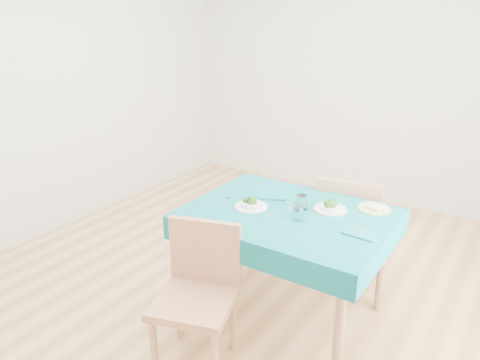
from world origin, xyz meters
The scene contains 16 objects.
room_shell centered at (0.00, 0.00, 1.35)m, with size 4.02×4.52×2.73m.
table centered at (0.46, -0.13, 0.38)m, with size 1.28×0.98×0.76m, color #08545D.
chair_near centered at (0.26, -0.87, 0.55)m, with size 0.44×0.48×1.10m, color #996847.
chair_far centered at (0.63, 0.60, 0.58)m, with size 0.46×0.51×1.16m, color #996847.
bowl_near centered at (0.22, -0.19, 0.79)m, with size 0.22×0.22×0.07m, color white, non-canonical shape.
bowl_far centered at (0.67, 0.06, 0.79)m, with size 0.22×0.22×0.07m, color white, non-canonical shape.
fork_near centered at (-0.01, -0.21, 0.76)m, with size 0.02×0.16×0.00m, color silver.
knife_near centered at (0.38, -0.26, 0.76)m, with size 0.02×0.20×0.00m, color silver.
fork_far centered at (0.44, -0.04, 0.76)m, with size 0.02×0.16×0.00m, color silver.
knife_far centered at (0.90, -0.12, 0.76)m, with size 0.02×0.20×0.00m, color silver.
napkin_near centered at (0.23, 0.05, 0.76)m, with size 0.21×0.15×0.01m, color #0C5E67.
napkin_far centered at (0.96, -0.17, 0.76)m, with size 0.19×0.13×0.01m, color #0C5E67.
tumbler_center centered at (0.50, -0.03, 0.81)m, with size 0.07×0.07×0.10m, color white.
tumbler_side centered at (0.56, -0.19, 0.80)m, with size 0.07×0.07×0.09m, color white.
side_plate centered at (0.91, 0.23, 0.76)m, with size 0.21×0.21×0.01m, color #B7D869.
bread_slice centered at (0.91, 0.23, 0.78)m, with size 0.09×0.09×0.01m, color beige.
Camera 1 is at (1.72, -2.61, 2.00)m, focal length 35.00 mm.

